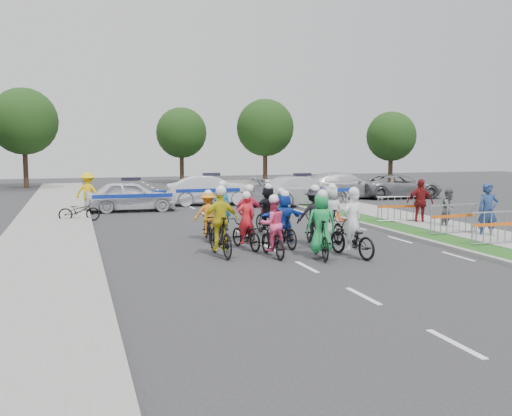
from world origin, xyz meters
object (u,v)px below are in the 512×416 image
object	(u,v)px
rider_1	(321,232)
cone_0	(338,213)
rider_4	(314,222)
tree_3	(24,121)
spectator_2	(420,202)
tree_4	(181,133)
rider_5	(284,223)
rider_7	(331,219)
rider_10	(208,221)
police_car_0	(131,196)
barrier_0	(498,229)
rider_3	(221,229)
tree_1	(265,128)
cone_1	(328,201)
rider_2	(273,234)
civilian_sedan	(344,185)
rider_11	(268,213)
rider_9	(248,220)
police_car_1	(211,190)
rider_6	(246,230)
tree_2	(391,137)
rider_0	(352,234)
civilian_suv	(400,186)
rider_12	(222,218)
police_car_2	(302,191)
spectator_0	(488,211)
marshal_hiviz	(88,192)
rider_8	(280,220)
barrier_2	(401,210)
parked_bike	(79,211)
spectator_1	(449,209)

from	to	relation	value
rider_1	cone_0	size ratio (longest dim) A/B	2.75
rider_4	tree_3	xyz separation A→B (m)	(-10.43, 29.16, 4.15)
rider_1	spectator_2	size ratio (longest dim) A/B	1.06
tree_4	rider_5	bearing A→B (deg)	-94.71
cone_0	tree_4	distance (m)	26.35
rider_7	tree_4	size ratio (longest dim) A/B	0.30
rider_10	rider_4	bearing A→B (deg)	150.75
police_car_0	tree_4	world-z (taller)	tree_4
barrier_0	cone_0	bearing A→B (deg)	105.35
rider_3	tree_1	distance (m)	30.17
cone_1	rider_2	bearing A→B (deg)	-121.59
spectator_2	barrier_0	xyz separation A→B (m)	(-0.57, -5.02, -0.35)
civilian_sedan	rider_11	bearing A→B (deg)	148.32
rider_9	tree_3	world-z (taller)	tree_3
rider_9	civilian_sedan	bearing A→B (deg)	-123.29
rider_1	police_car_1	world-z (taller)	rider_1
rider_6	tree_2	xyz separation A→B (m)	(18.75, 23.04, 3.25)
civilian_sedan	tree_3	distance (m)	24.13
rider_0	civilian_suv	size ratio (longest dim) A/B	0.40
rider_11	tree_1	bearing A→B (deg)	-118.69
rider_1	rider_3	bearing A→B (deg)	-12.96
police_car_1	tree_1	size ratio (longest dim) A/B	0.68
civilian_sedan	tree_4	distance (m)	18.35
rider_7	civilian_suv	bearing A→B (deg)	-130.84
police_car_0	civilian_suv	size ratio (longest dim) A/B	0.86
rider_5	tree_1	size ratio (longest dim) A/B	0.26
rider_6	rider_2	bearing A→B (deg)	93.57
rider_12	police_car_2	size ratio (longest dim) A/B	0.37
spectator_0	marshal_hiviz	xyz separation A→B (m)	(-12.56, 12.30, -0.00)
rider_9	rider_8	bearing A→B (deg)	-169.65
rider_1	spectator_2	xyz separation A→B (m)	(6.46, 4.96, 0.16)
cone_0	rider_8	bearing A→B (deg)	-136.78
rider_3	rider_12	distance (m)	3.72
rider_7	tree_3	xyz separation A→B (m)	(-11.22, 28.70, 4.15)
police_car_0	cone_1	xyz separation A→B (m)	(9.72, -1.26, -0.39)
spectator_2	cone_1	xyz separation A→B (m)	(-0.61, 7.13, -0.57)
rider_4	barrier_2	xyz separation A→B (m)	(5.27, 3.51, -0.18)
spectator_0	police_car_2	bearing A→B (deg)	115.92
police_car_1	spectator_0	bearing A→B (deg)	-148.48
civilian_sedan	rider_9	bearing A→B (deg)	147.91
rider_0	barrier_2	xyz separation A→B (m)	(4.97, 5.46, -0.09)
rider_2	parked_bike	xyz separation A→B (m)	(-5.08, 9.68, -0.23)
rider_4	police_car_2	xyz separation A→B (m)	(4.31, 11.42, 0.03)
rider_3	tree_2	distance (m)	31.19
rider_3	civilian_suv	xyz separation A→B (m)	(14.72, 14.41, -0.07)
rider_4	tree_4	size ratio (longest dim) A/B	0.31
rider_3	rider_11	xyz separation A→B (m)	(2.57, 3.43, -0.01)
spectator_1	tree_1	size ratio (longest dim) A/B	0.22
civilian_sedan	parked_bike	bearing A→B (deg)	116.85
rider_12	rider_2	bearing A→B (deg)	103.89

